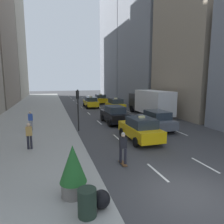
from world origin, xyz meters
TOP-DOWN VIEW (x-y plane):
  - ground_plane at (0.00, 0.00)m, footprint 160.00×160.00m
  - sidewalk_left at (-7.00, 27.00)m, footprint 8.00×66.00m
  - lane_markings at (2.60, 23.00)m, footprint 5.72×56.00m
  - building_row_right at (12.00, 24.49)m, footprint 6.00×52.10m
  - taxi_lead at (1.20, 6.98)m, footprint 2.02×4.40m
  - taxi_second at (4.00, 21.47)m, footprint 2.02×4.40m
  - taxi_third at (1.20, 25.65)m, footprint 2.02×4.40m
  - taxi_fourth at (4.00, 30.64)m, footprint 2.02×4.40m
  - sedan_black_near at (1.20, 13.24)m, footprint 2.02×4.64m
  - sedan_silver_behind at (4.00, 9.64)m, footprint 2.02×4.48m
  - box_truck at (6.80, 16.17)m, footprint 2.58×8.40m
  - skateboarder at (-1.47, 3.37)m, footprint 0.36×0.80m
  - trash_can at (-4.01, -0.30)m, footprint 0.60×0.60m
  - planter_with_shrub at (-4.29, 0.96)m, footprint 1.00×1.00m
  - trash_bag at (-3.49, -0.04)m, footprint 0.62×0.62m
  - pedestrian_mid_block at (-6.34, 6.92)m, footprint 0.36×0.22m
  - pedestrian_far_walking at (-6.68, 11.92)m, footprint 0.36×0.22m
  - traffic_light_pole at (-2.75, 11.18)m, footprint 0.24×0.42m

SIDE VIEW (x-z plane):
  - ground_plane at x=0.00m, z-range 0.00..0.00m
  - lane_markings at x=2.60m, z-range 0.00..0.01m
  - sidewalk_left at x=-7.00m, z-range 0.00..0.15m
  - trash_bag at x=-3.49m, z-range 0.15..0.77m
  - trash_can at x=-4.01m, z-range 0.15..1.05m
  - sedan_silver_behind at x=4.00m, z-range 0.02..1.72m
  - taxi_lead at x=1.20m, z-range -0.05..1.82m
  - taxi_second at x=4.00m, z-range -0.05..1.82m
  - taxi_third at x=1.20m, z-range -0.05..1.82m
  - taxi_fourth at x=4.00m, z-range -0.05..1.82m
  - sedan_black_near at x=1.20m, z-range 0.01..1.82m
  - skateboarder at x=-1.47m, z-range 0.09..1.84m
  - pedestrian_mid_block at x=-6.34m, z-range 0.24..1.89m
  - pedestrian_far_walking at x=-6.68m, z-range 0.24..1.89m
  - planter_with_shrub at x=-4.29m, z-range 0.18..2.13m
  - box_truck at x=6.80m, z-range 0.14..3.29m
  - traffic_light_pole at x=-2.75m, z-range 0.61..4.21m
  - building_row_right at x=12.00m, z-range -2.21..30.00m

